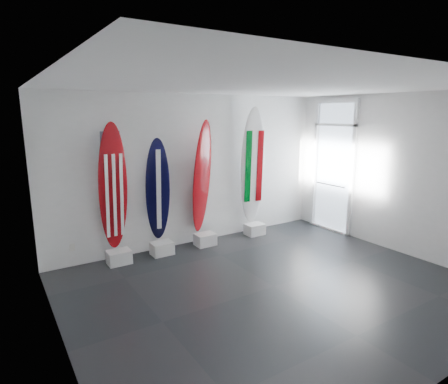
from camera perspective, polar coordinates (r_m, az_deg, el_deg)
floor at (r=5.98m, az=7.63°, el=-14.18°), size 6.00×6.00×0.00m
ceiling at (r=5.38m, az=8.55°, el=15.86°), size 6.00×6.00×0.00m
wall_back at (r=7.53m, az=-4.40°, el=3.36°), size 6.00×0.00×6.00m
wall_left at (r=4.25m, az=-24.55°, el=-4.48°), size 0.00×5.00×5.00m
wall_right at (r=7.75m, az=25.19°, el=2.51°), size 0.00×5.00×5.00m
display_block_usa at (r=6.96m, az=-15.80°, el=-9.59°), size 0.40×0.30×0.24m
surfboard_usa at (r=6.71m, az=-16.65°, el=0.67°), size 0.52×0.29×2.26m
display_block_navy at (r=7.21m, az=-9.49°, el=-8.51°), size 0.40×0.30×0.24m
surfboard_navy at (r=6.99m, az=-10.12°, el=0.23°), size 0.53×0.48×1.97m
display_block_swiss at (r=7.60m, az=-2.90°, el=-7.27°), size 0.40×0.30×0.24m
surfboard_swiss at (r=7.37m, az=-3.39°, el=2.22°), size 0.60×0.49×2.28m
display_block_italy at (r=8.26m, az=4.71°, el=-5.71°), size 0.40×0.30×0.24m
surfboard_italy at (r=8.03m, az=4.44°, el=3.91°), size 0.60×0.32×2.53m
wall_outlet at (r=7.01m, az=-22.27°, el=-7.88°), size 0.09×0.02×0.13m
glass_door at (r=8.66m, az=16.39°, el=3.54°), size 0.12×1.16×2.85m
balcony at (r=9.85m, az=21.19°, el=-1.29°), size 2.80×2.20×1.20m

